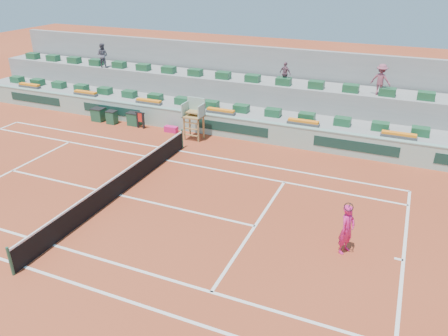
{
  "coord_description": "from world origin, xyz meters",
  "views": [
    {
      "loc": [
        11.0,
        -13.81,
        9.44
      ],
      "look_at": [
        4.0,
        2.5,
        1.0
      ],
      "focal_mm": 35.0,
      "sensor_mm": 36.0,
      "label": 1
    }
  ],
  "objects": [
    {
      "name": "umpire_chair",
      "position": [
        0.0,
        7.5,
        1.54
      ],
      "size": [
        1.1,
        0.9,
        2.4
      ],
      "color": "olive",
      "rests_on": "ground"
    },
    {
      "name": "seat_row_upper",
      "position": [
        0.0,
        11.7,
        2.82
      ],
      "size": [
        32.9,
        0.6,
        0.44
      ],
      "color": "#1B522F",
      "rests_on": "seating_tier_upper"
    },
    {
      "name": "player_bag",
      "position": [
        -1.81,
        7.87,
        0.18
      ],
      "size": [
        0.81,
        0.36,
        0.36
      ],
      "primitive_type": "cube",
      "color": "#D71C70",
      "rests_on": "ground"
    },
    {
      "name": "drink_cooler_a",
      "position": [
        -4.58,
        8.08,
        0.42
      ],
      "size": [
        0.79,
        0.68,
        0.84
      ],
      "color": "#184A31",
      "rests_on": "ground"
    },
    {
      "name": "towel_rack",
      "position": [
        -3.89,
        7.74,
        0.6
      ],
      "size": [
        0.65,
        0.11,
        1.03
      ],
      "color": "black",
      "rests_on": "ground"
    },
    {
      "name": "seating_tier_upper",
      "position": [
        0.0,
        12.3,
        1.3
      ],
      "size": [
        36.0,
        2.4,
        2.6
      ],
      "primitive_type": "cube",
      "color": "gray",
      "rests_on": "ground"
    },
    {
      "name": "spectator_left",
      "position": [
        -9.14,
        11.42,
        3.44
      ],
      "size": [
        0.88,
        0.72,
        1.68
      ],
      "primitive_type": "imported",
      "rotation": [
        0.0,
        0.0,
        3.26
      ],
      "color": "#52515F",
      "rests_on": "seating_tier_upper"
    },
    {
      "name": "tennis_net",
      "position": [
        0.0,
        0.0,
        0.53
      ],
      "size": [
        0.1,
        11.97,
        1.1
      ],
      "color": "black",
      "rests_on": "ground"
    },
    {
      "name": "stadium_back_wall",
      "position": [
        0.0,
        13.9,
        2.2
      ],
      "size": [
        36.0,
        0.4,
        4.4
      ],
      "primitive_type": "cube",
      "color": "gray",
      "rests_on": "ground"
    },
    {
      "name": "drink_cooler_b",
      "position": [
        -6.04,
        7.74,
        0.42
      ],
      "size": [
        0.63,
        0.54,
        0.84
      ],
      "color": "#184A31",
      "rests_on": "ground"
    },
    {
      "name": "seat_row_lower",
      "position": [
        0.0,
        9.8,
        1.42
      ],
      "size": [
        32.9,
        0.6,
        0.44
      ],
      "color": "#1B522F",
      "rests_on": "seating_tier_lower"
    },
    {
      "name": "spectator_mid",
      "position": [
        4.03,
        11.85,
        3.28
      ],
      "size": [
        0.87,
        0.61,
        1.37
      ],
      "primitive_type": "imported",
      "rotation": [
        0.0,
        0.0,
        2.76
      ],
      "color": "#7B5261",
      "rests_on": "seating_tier_upper"
    },
    {
      "name": "advertising_hoarding",
      "position": [
        0.02,
        8.5,
        0.63
      ],
      "size": [
        36.0,
        0.34,
        1.26
      ],
      "color": "#92B8A7",
      "rests_on": "ground"
    },
    {
      "name": "drink_cooler_c",
      "position": [
        -7.19,
        7.85,
        0.42
      ],
      "size": [
        0.81,
        0.7,
        0.84
      ],
      "color": "#184A31",
      "rests_on": "ground"
    },
    {
      "name": "tennis_player",
      "position": [
        9.88,
        -0.28,
        0.95
      ],
      "size": [
        0.69,
        0.97,
        2.28
      ],
      "color": "#D71C70",
      "rests_on": "ground"
    },
    {
      "name": "spectator_right",
      "position": [
        9.56,
        11.7,
        3.47
      ],
      "size": [
        1.25,
        0.91,
        1.74
      ],
      "primitive_type": "imported",
      "rotation": [
        0.0,
        0.0,
        2.88
      ],
      "color": "#8D4658",
      "rests_on": "seating_tier_upper"
    },
    {
      "name": "court_lines",
      "position": [
        0.0,
        0.0,
        0.01
      ],
      "size": [
        23.89,
        11.09,
        0.01
      ],
      "color": "white",
      "rests_on": "ground"
    },
    {
      "name": "flower_planters",
      "position": [
        -1.5,
        9.0,
        1.33
      ],
      "size": [
        26.8,
        0.36,
        0.28
      ],
      "color": "#4B4B4B",
      "rests_on": "seating_tier_lower"
    },
    {
      "name": "ground",
      "position": [
        0.0,
        0.0,
        0.0
      ],
      "size": [
        90.0,
        90.0,
        0.0
      ],
      "primitive_type": "plane",
      "color": "#93361C",
      "rests_on": "ground"
    },
    {
      "name": "seating_tier_lower",
      "position": [
        0.0,
        10.7,
        0.6
      ],
      "size": [
        36.0,
        4.0,
        1.2
      ],
      "primitive_type": "cube",
      "color": "gray",
      "rests_on": "ground"
    }
  ]
}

